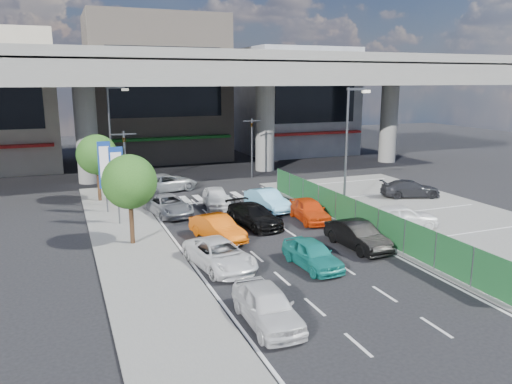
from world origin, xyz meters
name	(u,v)px	position (x,y,z in m)	size (l,w,h in m)	color
ground	(286,252)	(0.00, 0.00, 0.00)	(120.00, 120.00, 0.00)	black
parking_lot	(434,220)	(11.00, 2.00, 0.03)	(12.00, 28.00, 0.06)	slate
sidewalk_left	(133,244)	(-7.00, 4.00, 0.06)	(4.00, 30.00, 0.12)	slate
fence_run	(365,220)	(5.30, 1.00, 0.90)	(0.16, 22.00, 1.80)	#1D5529
expressway	(180,76)	(0.00, 22.00, 8.76)	(64.00, 14.00, 10.75)	slate
building_center	(157,89)	(0.00, 32.97, 7.49)	(14.00, 10.90, 15.00)	gray
building_east	(295,101)	(16.00, 31.97, 5.99)	(12.00, 10.90, 12.00)	gray
traffic_light_left	(125,150)	(-6.20, 12.00, 3.94)	(1.60, 1.24, 5.20)	#595B60
traffic_light_right	(252,133)	(5.50, 19.00, 3.94)	(1.60, 1.24, 5.20)	#595B60
street_lamp_right	(349,139)	(7.17, 6.00, 4.77)	(1.65, 0.22, 8.00)	#595B60
street_lamp_left	(112,129)	(-6.33, 18.00, 4.77)	(1.65, 0.22, 8.00)	#595B60
signboard_near	(117,175)	(-7.20, 7.99, 3.06)	(0.80, 0.14, 4.70)	#595B60
signboard_far	(105,167)	(-7.60, 10.99, 3.06)	(0.80, 0.14, 4.70)	#595B60
tree_near	(129,182)	(-7.00, 4.00, 3.39)	(2.80, 2.80, 4.80)	#382314
tree_far	(97,155)	(-7.80, 14.50, 3.39)	(2.80, 2.80, 4.80)	#382314
van_white_back_left	(267,306)	(-3.80, -6.54, 0.69)	(1.63, 4.05, 1.38)	silver
sedan_white_mid_left	(220,255)	(-3.72, -0.74, 0.63)	(2.10, 4.55, 1.26)	white
taxi_teal_mid	(312,254)	(0.27, -2.25, 0.65)	(1.52, 3.79, 1.29)	teal
hatch_black_mid_right	(358,235)	(3.66, -0.76, 0.69)	(1.46, 4.19, 1.38)	black
taxi_orange_left	(217,228)	(-2.59, 3.23, 0.66)	(1.40, 4.02, 1.33)	#D15107
sedan_black_mid	(254,216)	(0.21, 4.91, 0.65)	(1.81, 4.46, 1.29)	black
taxi_orange_right	(309,210)	(3.75, 4.73, 0.69)	(1.63, 4.05, 1.38)	#EF450E
wagon_silver_front_left	(168,205)	(-4.01, 9.36, 0.63)	(2.09, 4.53, 1.26)	#94969A
sedan_white_front_mid	(216,198)	(-0.58, 9.95, 0.69)	(1.63, 4.05, 1.38)	white
kei_truck_front_right	(267,200)	(2.33, 8.01, 0.69)	(1.46, 4.19, 1.38)	#6EC4ED
crossing_wagon_silver	(166,183)	(-2.75, 16.17, 0.70)	(2.31, 5.00, 1.39)	#A4A8AC
parked_sedan_white	(401,217)	(7.80, 1.12, 0.78)	(1.70, 4.23, 1.44)	white
parked_sedan_dgrey	(410,189)	(13.51, 7.47, 0.68)	(1.74, 4.28, 1.24)	#27272B
traffic_cone	(355,215)	(6.23, 3.46, 0.43)	(0.38, 0.38, 0.75)	#F3400D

